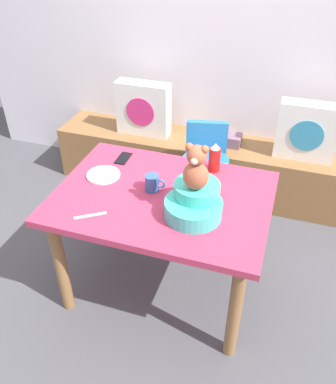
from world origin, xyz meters
The scene contains 16 objects.
ground_plane centered at (0.00, 0.00, 0.00)m, with size 8.00×8.00×0.00m, color #4C4C51.
back_wall centered at (0.00, 1.46, 1.30)m, with size 4.40×0.10×2.60m, color silver.
window_bench centered at (0.00, 1.19, 0.23)m, with size 2.60×0.44×0.46m, color olive.
pillow_floral_left centered at (-0.56, 1.16, 0.68)m, with size 0.44×0.15×0.44m.
pillow_floral_right centered at (0.74, 1.16, 0.68)m, with size 0.44×0.15×0.44m.
book_stack centered at (0.16, 1.19, 0.50)m, with size 0.20×0.14×0.09m, color slate.
dining_table centered at (0.00, 0.00, 0.63)m, with size 1.20×0.87×0.74m.
highchair centered at (0.07, 0.75, 0.52)m, with size 0.39×0.50×0.79m.
infant_seat_teal centered at (0.21, -0.10, 0.81)m, with size 0.30×0.33×0.16m.
teddy_bear centered at (0.21, -0.10, 1.02)m, with size 0.13×0.12×0.25m.
ketchup_bottle centered at (0.21, 0.34, 0.83)m, with size 0.07×0.07×0.18m.
coffee_mug centered at (-0.07, 0.03, 0.79)m, with size 0.12×0.08×0.09m.
dinner_plate_near centered at (0.13, 0.16, 0.75)m, with size 0.20×0.20×0.01m, color white.
dinner_plate_far centered at (-0.40, 0.07, 0.75)m, with size 0.20×0.20×0.01m, color white.
cell_phone centered at (-0.36, 0.29, 0.74)m, with size 0.07×0.14×0.01m, color black.
table_fork centered at (-0.30, -0.29, 0.74)m, with size 0.02×0.17×0.01m, color silver.
Camera 1 is at (0.59, -1.71, 2.07)m, focal length 37.72 mm.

